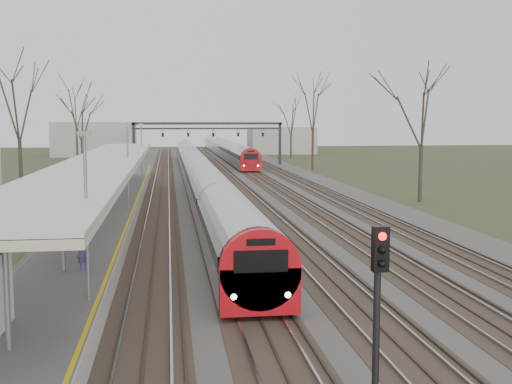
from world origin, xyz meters
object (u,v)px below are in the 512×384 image
at_px(train_far, 224,148).
at_px(passenger, 84,247).
at_px(signal_post, 378,287).
at_px(train_near, 197,169).

distance_m(train_far, passenger, 91.03).
distance_m(train_far, signal_post, 100.11).
relative_size(train_far, signal_post, 18.34).
bearing_deg(train_far, passenger, -98.10).
bearing_deg(signal_post, train_far, 86.99).
xyz_separation_m(train_near, train_far, (7.00, 49.12, 0.00)).
height_order(train_far, passenger, train_far).
bearing_deg(passenger, train_near, 11.02).
xyz_separation_m(train_near, passenger, (-5.83, -41.00, 0.41)).
distance_m(passenger, signal_post, 12.44).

